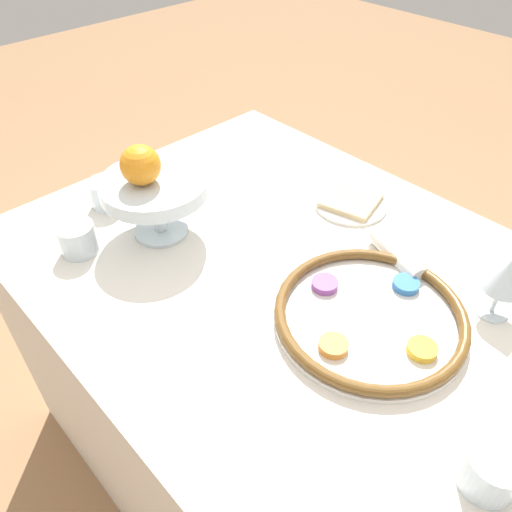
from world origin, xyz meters
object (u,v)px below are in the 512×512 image
Objects in this scene: orange_fruit at (140,165)px; napkin_roll at (397,255)px; cup_near at (77,239)px; cup_mid at (107,193)px; seder_plate at (372,314)px; bread_plate at (351,202)px; wine_glass at (508,274)px; fruit_stand at (155,190)px; cup_far at (491,471)px.

orange_fruit is 0.53m from napkin_roll.
cup_mid is (0.10, -0.13, 0.00)m from cup_near.
bread_plate is (0.24, -0.25, -0.01)m from seder_plate.
seder_plate is 2.55× the size of wine_glass.
fruit_stand reaches higher than cup_far.
wine_glass is 1.74× the size of cup_near.
napkin_roll is at bearing 3.37° from wine_glass.
cup_mid is at bearing 23.01° from wine_glass.
cup_mid is at bearing 2.98° from orange_fruit.
seder_plate is 0.23m from wine_glass.
wine_glass is 0.60× the size of fruit_stand.
napkin_roll is (-0.18, 0.09, 0.01)m from bread_plate.
seder_plate is at bearing -165.04° from fruit_stand.
fruit_stand is 2.90× the size of cup_far.
cup_mid reaches higher than napkin_roll.
wine_glass reaches higher than seder_plate.
cup_near is (0.28, 0.53, 0.02)m from bread_plate.
wine_glass is 0.79× the size of bread_plate.
napkin_roll is (0.06, -0.16, 0.00)m from seder_plate.
wine_glass reaches higher than cup_near.
fruit_stand is 0.50m from napkin_roll.
napkin_roll is 1.93× the size of cup_far.
seder_plate is 0.35m from bread_plate.
cup_far is (-0.74, -0.02, -0.14)m from orange_fruit.
napkin_roll is 0.44m from cup_far.
wine_glass is at bearing -128.54° from seder_plate.
fruit_stand is 2.78× the size of orange_fruit.
bread_plate is 0.55m from cup_mid.
orange_fruit reaches higher than bread_plate.
bread_plate is 0.20m from napkin_roll.
orange_fruit is (0.00, 0.02, 0.06)m from fruit_stand.
seder_plate is 4.27× the size of orange_fruit.
cup_far is (-0.80, -0.16, 0.00)m from cup_near.
bread_plate is 1.14× the size of napkin_roll.
cup_mid is (0.16, 0.01, -0.14)m from orange_fruit.
wine_glass is (-0.14, -0.17, 0.08)m from seder_plate.
bread_plate is (-0.22, -0.39, -0.16)m from orange_fruit.
orange_fruit is at bearing 27.66° from wine_glass.
cup_near is (0.52, 0.28, 0.02)m from seder_plate.
cup_mid reaches higher than seder_plate.
cup_far reaches higher than seder_plate.
seder_plate is 4.45× the size of cup_near.
napkin_roll is (-0.40, -0.30, -0.15)m from orange_fruit.
bread_plate is at bearing -120.19° from fruit_stand.
cup_mid reaches higher than bread_plate.
bread_plate is 0.60m from cup_near.
cup_mid is (0.76, 0.32, -0.06)m from wine_glass.
cup_far is (-0.34, 0.28, 0.01)m from napkin_roll.
wine_glass is 0.83m from cup_mid.
fruit_stand is (0.46, 0.12, 0.09)m from seder_plate.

